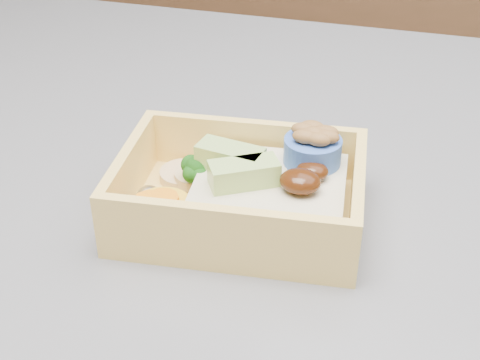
# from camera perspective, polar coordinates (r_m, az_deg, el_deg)

# --- Properties ---
(bento_box) EXTENTS (0.18, 0.14, 0.06)m
(bento_box) POSITION_cam_1_polar(r_m,az_deg,el_deg) (0.46, 0.69, -1.07)
(bento_box) COLOR #FDD268
(bento_box) RESTS_ON island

